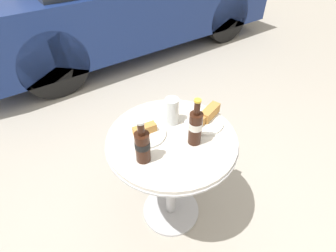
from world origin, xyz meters
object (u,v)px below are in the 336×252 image
object	(u,v)px
drinking_glass	(172,112)
lunch_plate_near	(145,132)
bistro_table	(172,158)
cola_bottle_right	(195,126)
lunch_plate_far	(205,119)
cola_bottle_left	(142,145)

from	to	relation	value
drinking_glass	lunch_plate_near	world-z (taller)	drinking_glass
bistro_table	lunch_plate_near	xyz separation A→B (m)	(-0.10, 0.09, 0.17)
cola_bottle_right	lunch_plate_near	bearing A→B (deg)	132.09
bistro_table	cola_bottle_right	distance (m)	0.28
bistro_table	cola_bottle_right	xyz separation A→B (m)	(0.07, -0.09, 0.26)
lunch_plate_far	cola_bottle_left	bearing A→B (deg)	-175.03
lunch_plate_near	lunch_plate_far	bearing A→B (deg)	-18.22
drinking_glass	cola_bottle_left	bearing A→B (deg)	-152.06
bistro_table	cola_bottle_left	world-z (taller)	cola_bottle_left
cola_bottle_left	cola_bottle_right	world-z (taller)	cola_bottle_right
cola_bottle_left	lunch_plate_far	xyz separation A→B (m)	(0.41, 0.04, -0.07)
bistro_table	drinking_glass	distance (m)	0.25
drinking_glass	lunch_plate_near	size ratio (longest dim) A/B	0.69
cola_bottle_right	lunch_plate_near	size ratio (longest dim) A/B	1.19
bistro_table	lunch_plate_far	distance (m)	0.28
cola_bottle_right	lunch_plate_near	world-z (taller)	cola_bottle_right
bistro_table	lunch_plate_far	bearing A→B (deg)	-2.27
bistro_table	drinking_glass	bearing A→B (deg)	53.71
cola_bottle_left	lunch_plate_far	bearing A→B (deg)	4.97
cola_bottle_right	drinking_glass	bearing A→B (deg)	89.36
cola_bottle_right	cola_bottle_left	bearing A→B (deg)	169.53
bistro_table	drinking_glass	world-z (taller)	drinking_glass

